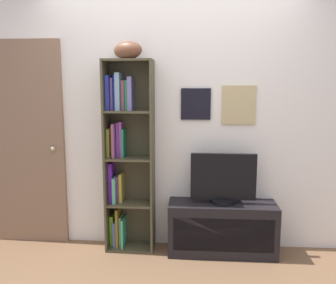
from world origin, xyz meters
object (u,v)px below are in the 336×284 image
door (24,144)px  television (223,179)px  football (128,50)px  bookshelf (125,155)px  tv_stand (222,228)px

door → television: bearing=-4.3°
football → door: (-1.09, 0.11, -0.90)m
bookshelf → door: bearing=175.7°
bookshelf → football: size_ratio=6.14×
football → door: door is taller
tv_stand → door: door is taller
bookshelf → television: (0.95, -0.07, -0.20)m
bookshelf → football: football is taller
bookshelf → football: 0.99m
bookshelf → football: (0.05, -0.03, 0.99)m
bookshelf → television: bookshelf is taller
football → television: 1.49m
bookshelf → tv_stand: bookshelf is taller
tv_stand → door: bearing=175.7°
football → television: (0.89, -0.04, -1.19)m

